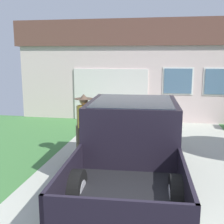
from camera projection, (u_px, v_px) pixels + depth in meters
name	position (u px, v px, depth m)	size (l,w,h in m)	color
pickup_truck	(132.00, 142.00, 6.64)	(2.33, 5.68, 1.72)	black
person_with_hat	(84.00, 123.00, 7.60)	(0.51, 0.49, 1.75)	brown
handbag	(85.00, 156.00, 7.60)	(0.29, 0.21, 0.38)	beige
house_with_garage	(132.00, 68.00, 14.76)	(9.64, 6.09, 4.20)	beige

